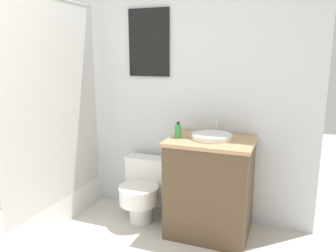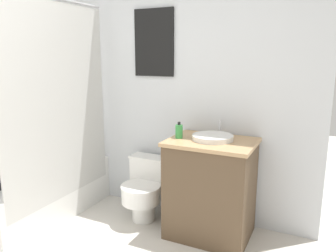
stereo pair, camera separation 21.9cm
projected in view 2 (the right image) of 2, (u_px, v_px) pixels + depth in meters
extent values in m
cube|color=silver|center=(148.00, 83.00, 3.18)|extent=(3.24, 0.05, 2.50)
cube|color=black|center=(154.00, 43.00, 3.03)|extent=(0.40, 0.02, 0.61)
cube|color=silver|center=(154.00, 43.00, 3.03)|extent=(0.37, 0.01, 0.58)
cube|color=white|center=(41.00, 193.00, 3.13)|extent=(0.62, 1.34, 0.45)
cube|color=silver|center=(58.00, 104.00, 2.81)|extent=(0.01, 1.23, 1.69)
cube|color=black|center=(1.00, 182.00, 2.72)|extent=(0.15, 0.36, 0.07)
cylinder|color=white|center=(144.00, 210.00, 3.07)|extent=(0.21, 0.21, 0.20)
cylinder|color=white|center=(141.00, 195.00, 2.99)|extent=(0.36, 0.36, 0.14)
cylinder|color=white|center=(141.00, 186.00, 2.97)|extent=(0.37, 0.37, 0.02)
cube|color=white|center=(153.00, 174.00, 3.17)|extent=(0.41, 0.17, 0.31)
cube|color=white|center=(152.00, 158.00, 3.13)|extent=(0.44, 0.18, 0.02)
cube|color=brown|center=(210.00, 190.00, 2.76)|extent=(0.67, 0.52, 0.81)
cube|color=tan|center=(212.00, 142.00, 2.67)|extent=(0.70, 0.55, 0.03)
cylinder|color=white|center=(213.00, 137.00, 2.68)|extent=(0.34, 0.34, 0.04)
cylinder|color=silver|center=(220.00, 127.00, 2.84)|extent=(0.02, 0.02, 0.13)
cylinder|color=green|center=(179.00, 132.00, 2.73)|extent=(0.06, 0.06, 0.11)
cylinder|color=black|center=(179.00, 123.00, 2.71)|extent=(0.02, 0.02, 0.02)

